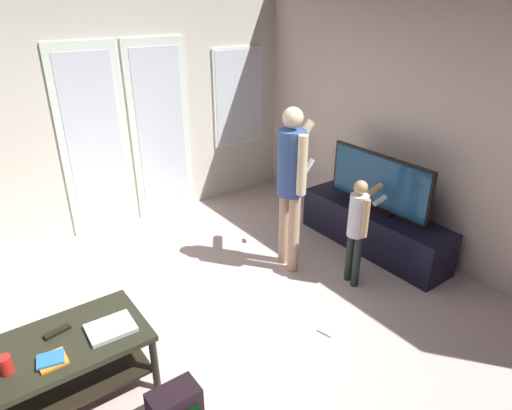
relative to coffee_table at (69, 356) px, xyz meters
The scene contains 14 objects.
ground_plane 0.96m from the coffee_table, 13.12° to the right, with size 5.44×5.15×0.02m, color #C6ABA4.
wall_back_with_doors 2.74m from the coffee_table, 67.54° to the left, with size 5.44×0.09×2.92m.
wall_right_plain 3.73m from the coffee_table, ahead, with size 0.06×5.15×2.89m.
coffee_table is the anchor object (origin of this frame).
tv_stand 3.19m from the coffee_table, ahead, with size 0.46×1.71×0.46m.
flat_screen_tv 3.21m from the coffee_table, ahead, with size 0.08×1.23×0.60m.
person_adult 2.35m from the coffee_table, ahead, with size 0.53×0.44×1.62m.
person_child 2.55m from the coffee_table, ahead, with size 0.49×0.28×1.05m.
backpack 0.78m from the coffee_table, 52.21° to the right, with size 0.32×0.24×0.24m.
loose_keyboard 2.10m from the coffee_table, 14.61° to the right, with size 0.46×0.23×0.02m.
laptop_closed 0.32m from the coffee_table, 14.94° to the right, with size 0.30×0.24×0.03m, color #AEBABB.
cup_near_edge 0.40m from the coffee_table, 167.23° to the right, with size 0.08×0.08×0.12m, color red.
tv_remote_black 0.17m from the coffee_table, 102.53° to the left, with size 0.17×0.05×0.02m, color black.
book_stack 0.23m from the coffee_table, 128.69° to the right, with size 0.18×0.16×0.03m.
Camera 1 is at (-1.18, -2.32, 2.49)m, focal length 31.19 mm.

